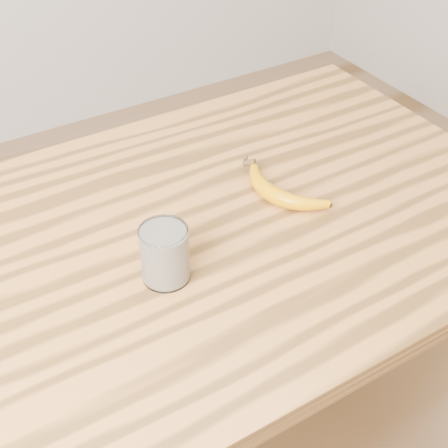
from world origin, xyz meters
TOP-DOWN VIEW (x-y plane):
  - table at (0.00, 0.00)m, footprint 1.20×0.80m
  - smoothie_glass at (-0.14, -0.08)m, footprint 0.08×0.08m
  - banana at (0.12, -0.01)m, footprint 0.17×0.28m

SIDE VIEW (x-z plane):
  - table at x=0.00m, z-range 0.32..1.22m
  - banana at x=0.12m, z-range 0.90..0.93m
  - smoothie_glass at x=-0.14m, z-range 0.90..1.00m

